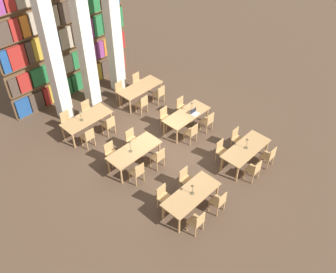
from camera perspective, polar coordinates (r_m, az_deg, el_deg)
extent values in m
plane|color=#4C3828|center=(14.64, -0.80, -1.50)|extent=(40.00, 40.00, 0.00)
cube|color=brown|center=(16.92, -15.23, 14.61)|extent=(6.21, 0.06, 5.50)
cube|color=brown|center=(18.25, -13.74, 6.93)|extent=(6.21, 0.35, 0.03)
cube|color=navy|center=(17.01, -21.25, 4.18)|extent=(0.60, 0.20, 0.85)
cube|color=#47382D|center=(17.21, -19.44, 5.14)|extent=(0.60, 0.20, 0.85)
cube|color=maroon|center=(17.38, -18.06, 5.88)|extent=(0.25, 0.20, 0.85)
cube|color=#B7932D|center=(17.56, -16.70, 6.59)|extent=(0.68, 0.20, 0.85)
cube|color=#236B38|center=(17.79, -15.15, 7.40)|extent=(0.40, 0.20, 0.85)
cube|color=#236B38|center=(18.03, -13.62, 8.19)|extent=(0.63, 0.20, 0.85)
cube|color=navy|center=(18.31, -12.03, 9.01)|extent=(0.54, 0.20, 0.85)
cube|color=#B7932D|center=(18.56, -10.71, 9.67)|extent=(0.38, 0.20, 0.85)
cube|color=#47382D|center=(18.79, -9.58, 10.24)|extent=(0.45, 0.20, 0.85)
cube|color=#B7932D|center=(19.03, -8.48, 10.78)|extent=(0.37, 0.20, 0.85)
cube|color=maroon|center=(19.29, -7.34, 11.34)|extent=(0.53, 0.20, 0.85)
cube|color=brown|center=(17.68, -14.31, 9.88)|extent=(6.21, 0.35, 0.03)
cube|color=#47382D|center=(16.40, -22.54, 6.96)|extent=(0.34, 0.20, 0.80)
cube|color=maroon|center=(16.55, -21.10, 7.70)|extent=(0.51, 0.20, 0.80)
cube|color=#236B38|center=(16.76, -19.33, 8.60)|extent=(0.55, 0.20, 0.80)
cube|color=#236B38|center=(16.98, -17.60, 9.47)|extent=(0.61, 0.20, 0.80)
cube|color=navy|center=(17.18, -16.21, 10.16)|extent=(0.33, 0.20, 0.80)
cube|color=tan|center=(17.35, -15.05, 10.72)|extent=(0.43, 0.20, 0.80)
cube|color=#236B38|center=(17.54, -13.88, 11.29)|extent=(0.38, 0.20, 0.80)
cube|color=tan|center=(17.76, -12.66, 11.87)|extent=(0.47, 0.20, 0.80)
cube|color=#84387A|center=(17.98, -11.44, 12.44)|extent=(0.32, 0.20, 0.80)
cube|color=#84387A|center=(18.19, -10.40, 12.93)|extent=(0.38, 0.20, 0.80)
cube|color=orange|center=(18.38, -9.46, 13.36)|extent=(0.31, 0.20, 0.80)
cube|color=#47382D|center=(18.63, -8.31, 13.88)|extent=(0.58, 0.20, 0.80)
cube|color=maroon|center=(18.91, -7.11, 14.42)|extent=(0.29, 0.20, 0.80)
cube|color=brown|center=(17.16, -14.92, 13.02)|extent=(6.21, 0.35, 0.03)
cube|color=navy|center=(15.84, -23.68, 10.39)|extent=(0.29, 0.20, 0.92)
cube|color=maroon|center=(16.00, -22.05, 11.18)|extent=(0.70, 0.20, 0.92)
cube|color=#47382D|center=(16.19, -20.41, 11.96)|extent=(0.26, 0.20, 0.92)
cube|color=#B7932D|center=(16.32, -19.35, 12.47)|extent=(0.41, 0.20, 0.92)
cube|color=#47382D|center=(16.49, -18.07, 13.06)|extent=(0.39, 0.20, 0.92)
cube|color=navy|center=(16.66, -16.85, 13.62)|extent=(0.36, 0.20, 0.92)
cube|color=tan|center=(16.88, -15.42, 14.27)|extent=(0.58, 0.20, 0.92)
cube|color=#47382D|center=(17.19, -13.55, 15.09)|extent=(0.65, 0.20, 0.92)
cube|color=#84387A|center=(17.47, -11.99, 15.76)|extent=(0.38, 0.20, 0.92)
cube|color=#236B38|center=(17.71, -10.75, 16.29)|extent=(0.48, 0.20, 0.92)
cube|color=#236B38|center=(18.01, -9.28, 16.89)|extent=(0.57, 0.20, 0.92)
cube|color=#236B38|center=(18.35, -7.73, 17.52)|extent=(0.51, 0.20, 0.92)
cube|color=brown|center=(16.69, -15.58, 16.34)|extent=(6.21, 0.35, 0.03)
cube|color=#47382D|center=(15.44, -24.15, 14.05)|extent=(0.67, 0.20, 0.85)
cube|color=maroon|center=(15.62, -22.38, 14.86)|extent=(0.35, 0.20, 0.85)
cube|color=orange|center=(15.77, -21.08, 15.44)|extent=(0.31, 0.20, 0.85)
cube|color=tan|center=(15.97, -19.47, 16.14)|extent=(0.59, 0.20, 0.85)
cube|color=tan|center=(16.24, -17.49, 16.99)|extent=(0.64, 0.20, 0.85)
cube|color=#47382D|center=(16.53, -15.56, 17.78)|extent=(0.52, 0.20, 0.85)
cube|color=#236B38|center=(16.75, -14.26, 18.31)|extent=(0.27, 0.20, 0.85)
cube|color=maroon|center=(16.97, -13.00, 18.80)|extent=(0.49, 0.20, 0.85)
cube|color=#236B38|center=(17.27, -11.38, 19.42)|extent=(0.59, 0.20, 0.85)
cube|color=maroon|center=(15.26, -23.19, 18.64)|extent=(0.37, 0.20, 0.85)
cube|color=silver|center=(15.14, -17.25, 12.05)|extent=(0.52, 0.52, 6.00)
cube|color=silver|center=(15.81, -12.67, 14.16)|extent=(0.52, 0.52, 6.00)
cube|color=silver|center=(16.58, -8.41, 16.00)|extent=(0.52, 0.52, 6.00)
cube|color=tan|center=(12.01, 3.57, -8.77)|extent=(2.03, 0.85, 0.04)
cylinder|color=tan|center=(11.73, 1.70, -13.38)|extent=(0.07, 0.07, 0.71)
cylinder|color=tan|center=(12.67, 7.49, -8.30)|extent=(0.07, 0.07, 0.71)
cylinder|color=tan|center=(12.01, -0.76, -11.54)|extent=(0.07, 0.07, 0.71)
cylinder|color=tan|center=(12.93, 5.09, -6.74)|extent=(0.07, 0.07, 0.71)
cylinder|color=tan|center=(11.90, 2.92, -13.47)|extent=(0.04, 0.04, 0.43)
cylinder|color=tan|center=(12.07, 4.09, -12.45)|extent=(0.04, 0.04, 0.43)
cylinder|color=tan|center=(11.78, 4.20, -14.38)|extent=(0.04, 0.04, 0.43)
cylinder|color=tan|center=(11.95, 5.36, -13.33)|extent=(0.04, 0.04, 0.43)
cube|color=tan|center=(11.73, 4.20, -12.74)|extent=(0.42, 0.40, 0.04)
cube|color=tan|center=(11.48, 4.97, -12.56)|extent=(0.40, 0.03, 0.42)
cylinder|color=tan|center=(12.44, 0.73, -10.06)|extent=(0.04, 0.04, 0.43)
cylinder|color=tan|center=(12.28, -0.44, -11.00)|extent=(0.04, 0.04, 0.43)
cylinder|color=tan|center=(12.59, -0.41, -9.23)|extent=(0.04, 0.04, 0.43)
cylinder|color=tan|center=(12.43, -1.58, -10.15)|extent=(0.04, 0.04, 0.43)
cube|color=tan|center=(12.25, -0.43, -9.41)|extent=(0.42, 0.40, 0.04)
cube|color=tan|center=(12.16, -1.07, -8.26)|extent=(0.40, 0.03, 0.42)
cylinder|color=tan|center=(12.42, 6.25, -10.51)|extent=(0.04, 0.04, 0.43)
cylinder|color=tan|center=(12.61, 7.30, -9.56)|extent=(0.04, 0.04, 0.43)
cylinder|color=tan|center=(12.30, 7.50, -11.34)|extent=(0.04, 0.04, 0.43)
cylinder|color=tan|center=(12.50, 8.54, -10.37)|extent=(0.04, 0.04, 0.43)
cube|color=tan|center=(12.27, 7.49, -9.76)|extent=(0.42, 0.40, 0.04)
cube|color=tan|center=(12.04, 8.29, -9.52)|extent=(0.40, 0.03, 0.42)
cylinder|color=tan|center=(12.97, 4.00, -7.38)|extent=(0.04, 0.04, 0.43)
cylinder|color=tan|center=(12.78, 2.93, -8.26)|extent=(0.04, 0.04, 0.43)
cylinder|color=tan|center=(13.11, 2.87, -6.62)|extent=(0.04, 0.04, 0.43)
cylinder|color=tan|center=(12.93, 1.80, -7.48)|extent=(0.04, 0.04, 0.43)
cube|color=tan|center=(12.77, 2.94, -6.73)|extent=(0.42, 0.40, 0.04)
cube|color=tan|center=(12.68, 2.34, -5.61)|extent=(0.40, 0.03, 0.42)
cylinder|color=brown|center=(12.01, 3.71, -8.62)|extent=(0.14, 0.14, 0.01)
cylinder|color=brown|center=(11.88, 3.75, -8.08)|extent=(0.02, 0.02, 0.33)
cone|color=brown|center=(11.73, 3.79, -7.44)|extent=(0.11, 0.11, 0.07)
cube|color=tan|center=(13.77, 11.80, -1.78)|extent=(2.03, 0.85, 0.04)
cylinder|color=tan|center=(13.31, 10.50, -5.65)|extent=(0.07, 0.07, 0.71)
cylinder|color=tan|center=(14.53, 14.79, -1.67)|extent=(0.07, 0.07, 0.71)
cylinder|color=tan|center=(13.56, 8.16, -4.23)|extent=(0.07, 0.07, 0.71)
cylinder|color=tan|center=(14.76, 12.58, -0.44)|extent=(0.07, 0.07, 0.71)
cylinder|color=tan|center=(13.55, 11.57, -5.68)|extent=(0.04, 0.04, 0.43)
cylinder|color=tan|center=(13.77, 12.42, -4.87)|extent=(0.04, 0.04, 0.43)
cylinder|color=tan|center=(13.44, 12.75, -6.39)|extent=(0.04, 0.04, 0.43)
cylinder|color=tan|center=(13.67, 13.60, -5.56)|extent=(0.04, 0.04, 0.43)
cube|color=tan|center=(13.44, 12.73, -4.93)|extent=(0.42, 0.40, 0.04)
cube|color=tan|center=(13.22, 13.53, -4.62)|extent=(0.40, 0.03, 0.42)
cylinder|color=tan|center=(14.10, 9.28, -3.02)|extent=(0.04, 0.04, 0.43)
cylinder|color=tan|center=(13.88, 8.39, -3.77)|extent=(0.04, 0.04, 0.43)
cylinder|color=tan|center=(14.23, 8.19, -2.37)|extent=(0.04, 0.04, 0.43)
cylinder|color=tan|center=(14.01, 7.29, -3.10)|extent=(0.04, 0.04, 0.43)
cube|color=tan|center=(13.89, 8.38, -2.36)|extent=(0.42, 0.40, 0.04)
cube|color=tan|center=(13.81, 7.86, -1.31)|extent=(0.40, 0.03, 0.42)
cylinder|color=tan|center=(14.15, 13.76, -3.61)|extent=(0.04, 0.04, 0.43)
cylinder|color=tan|center=(14.40, 14.53, -2.87)|extent=(0.04, 0.04, 0.43)
cylinder|color=tan|center=(14.05, 14.90, -4.27)|extent=(0.04, 0.04, 0.43)
cylinder|color=tan|center=(14.30, 15.67, -3.51)|extent=(0.04, 0.04, 0.43)
cube|color=tan|center=(14.07, 14.88, -2.88)|extent=(0.42, 0.40, 0.04)
cube|color=tan|center=(13.86, 15.67, -2.55)|extent=(0.40, 0.03, 0.42)
cylinder|color=tan|center=(14.71, 11.48, -1.14)|extent=(0.04, 0.04, 0.43)
cylinder|color=tan|center=(14.47, 10.66, -1.84)|extent=(0.04, 0.04, 0.43)
cylinder|color=tan|center=(14.83, 10.41, -0.54)|extent=(0.04, 0.04, 0.43)
cylinder|color=tan|center=(14.60, 9.59, -1.21)|extent=(0.04, 0.04, 0.43)
cube|color=tan|center=(14.50, 10.65, -0.49)|extent=(0.42, 0.40, 0.04)
cube|color=tan|center=(14.42, 10.16, 0.53)|extent=(0.40, 0.03, 0.42)
cylinder|color=brown|center=(13.75, 11.80, -1.68)|extent=(0.14, 0.14, 0.01)
cylinder|color=brown|center=(13.62, 11.91, -1.09)|extent=(0.02, 0.02, 0.37)
cone|color=brown|center=(13.48, 12.03, -0.39)|extent=(0.11, 0.11, 0.07)
cube|color=tan|center=(13.47, -5.19, -2.07)|extent=(2.03, 0.85, 0.04)
cylinder|color=tan|center=(13.13, -7.11, -5.98)|extent=(0.07, 0.07, 0.71)
cylinder|color=tan|center=(13.99, -1.32, -1.98)|extent=(0.07, 0.07, 0.71)
cylinder|color=tan|center=(13.52, -9.01, -4.49)|extent=(0.07, 0.07, 0.71)
cylinder|color=tan|center=(14.36, -3.26, -0.68)|extent=(0.07, 0.07, 0.71)
cylinder|color=tan|center=(13.26, -5.87, -6.12)|extent=(0.04, 0.04, 0.43)
cylinder|color=tan|center=(13.42, -4.72, -5.32)|extent=(0.04, 0.04, 0.43)
cylinder|color=tan|center=(13.08, -4.88, -6.89)|extent=(0.04, 0.04, 0.43)
cylinder|color=tan|center=(13.24, -3.72, -6.06)|extent=(0.04, 0.04, 0.43)
cube|color=tan|center=(13.08, -4.86, -5.39)|extent=(0.42, 0.40, 0.04)
cube|color=tan|center=(12.81, -4.35, -5.10)|extent=(0.40, 0.03, 0.42)
cylinder|color=tan|center=(13.95, -7.36, -3.35)|extent=(0.04, 0.04, 0.43)
cylinder|color=tan|center=(13.80, -8.49, -4.10)|extent=(0.04, 0.04, 0.43)
cylinder|color=tan|center=(14.15, -8.25, -2.68)|extent=(0.04, 0.04, 0.43)
cylinder|color=tan|center=(14.00, -9.38, -3.41)|extent=(0.04, 0.04, 0.43)
cube|color=tan|center=(13.81, -8.46, -2.68)|extent=(0.42, 0.40, 0.04)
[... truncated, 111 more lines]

